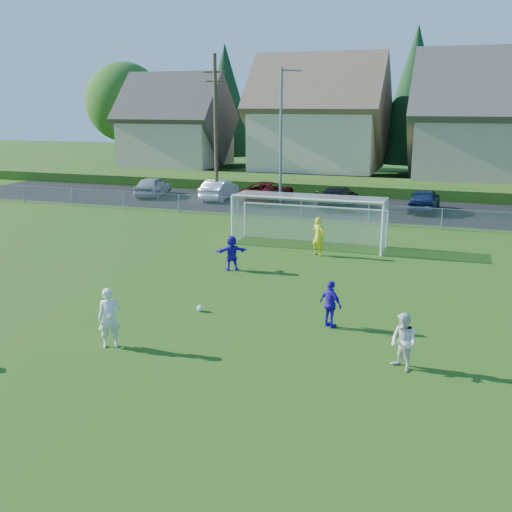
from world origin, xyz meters
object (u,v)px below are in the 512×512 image
object	(u,v)px
soccer_goal	(310,213)
car_a	(153,186)
player_white_a	(109,318)
car_c	(267,192)
car_e	(424,200)
player_blue_a	(331,304)
goalkeeper	(318,236)
car_d	(338,197)
soccer_ball	(200,308)
player_blue_b	(232,253)
car_b	(219,190)
player_white_b	(403,342)

from	to	relation	value
soccer_goal	car_a	bearing A→B (deg)	142.22
player_white_a	car_a	world-z (taller)	player_white_a
car_c	car_e	world-z (taller)	car_e
player_blue_a	goalkeeper	distance (m)	9.07
player_white_a	car_d	distance (m)	25.38
player_white_a	player_blue_a	bearing A→B (deg)	1.46
car_e	car_a	bearing A→B (deg)	1.57
player_blue_a	car_a	bearing A→B (deg)	-18.23
soccer_ball	car_e	bearing A→B (deg)	75.37
player_blue_b	car_a	xyz separation A→B (m)	(-12.97, 17.03, -0.01)
soccer_ball	car_b	size ratio (longest dim) A/B	0.05
goalkeeper	car_a	distance (m)	20.77
car_a	soccer_goal	xyz separation A→B (m)	(14.95, -11.59, 0.90)
car_e	goalkeeper	bearing A→B (deg)	75.87
goalkeeper	soccer_ball	bearing A→B (deg)	100.13
car_b	car_e	size ratio (longest dim) A/B	0.98
player_white_a	car_b	distance (m)	26.90
soccer_ball	player_blue_a	world-z (taller)	player_blue_a
car_e	soccer_goal	size ratio (longest dim) A/B	0.60
soccer_ball	goalkeeper	bearing A→B (deg)	77.17
player_white_a	soccer_goal	distance (m)	14.38
soccer_ball	car_a	xyz separation A→B (m)	(-13.84, 22.19, 0.62)
player_white_b	car_e	bearing A→B (deg)	132.49
goalkeeper	car_e	world-z (taller)	goalkeeper
soccer_ball	car_c	bearing A→B (deg)	102.35
player_white_a	player_blue_a	world-z (taller)	player_white_a
soccer_goal	player_blue_a	bearing A→B (deg)	-72.53
soccer_ball	player_blue_b	world-z (taller)	player_blue_b
player_white_a	player_blue_a	xyz separation A→B (m)	(5.64, 3.59, -0.12)
soccer_ball	player_white_a	bearing A→B (deg)	-108.51
soccer_goal	player_white_b	bearing A→B (deg)	-66.03
car_c	player_white_a	bearing A→B (deg)	104.14
player_blue_b	player_blue_a	bearing A→B (deg)	103.66
soccer_ball	player_white_b	xyz separation A→B (m)	(6.89, -2.39, 0.66)
car_e	player_blue_a	bearing A→B (deg)	88.20
soccer_ball	soccer_goal	size ratio (longest dim) A/B	0.03
player_blue_a	goalkeeper	bearing A→B (deg)	-42.04
car_e	car_c	bearing A→B (deg)	0.67
soccer_ball	player_white_a	distance (m)	3.84
player_white_a	goalkeeper	distance (m)	12.72
goalkeeper	car_c	bearing A→B (deg)	-40.19
car_a	soccer_ball	bearing A→B (deg)	114.13
car_c	player_blue_b	bearing A→B (deg)	109.22
player_white_b	car_b	size ratio (longest dim) A/B	0.36
player_blue_a	player_white_b	bearing A→B (deg)	167.67
soccer_goal	car_e	bearing A→B (deg)	67.98
player_blue_b	car_a	size ratio (longest dim) A/B	0.35
car_b	car_d	size ratio (longest dim) A/B	0.88
player_blue_b	goalkeeper	distance (m)	4.58
soccer_ball	player_blue_a	bearing A→B (deg)	0.23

